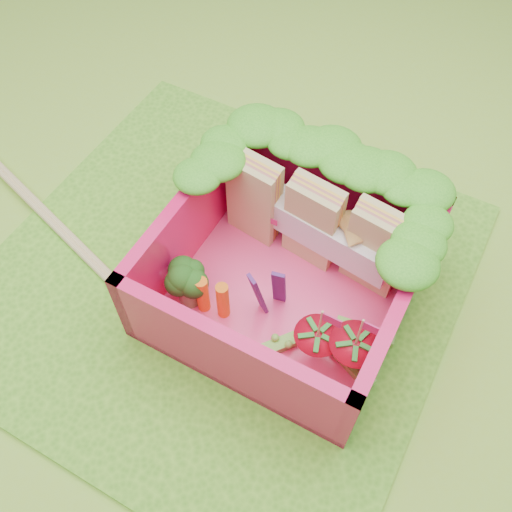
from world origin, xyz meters
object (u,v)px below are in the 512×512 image
object	(u,v)px
sandwich_stack	(314,223)
broccoli	(187,283)
chopsticks	(64,232)
bento_box	(287,267)
strawberry_right	(352,354)
strawberry_left	(316,345)

from	to	relation	value
sandwich_stack	broccoli	distance (m)	0.77
sandwich_stack	chopsticks	world-z (taller)	sandwich_stack
bento_box	strawberry_right	distance (m)	0.57
strawberry_left	chopsticks	distance (m)	1.72
strawberry_left	bento_box	bearing A→B (deg)	137.17
bento_box	strawberry_right	bearing A→B (deg)	-27.22
bento_box	strawberry_right	world-z (taller)	strawberry_right
broccoli	strawberry_left	bearing A→B (deg)	1.72
sandwich_stack	broccoli	world-z (taller)	sandwich_stack
broccoli	strawberry_left	world-z (taller)	strawberry_left
sandwich_stack	chopsticks	size ratio (longest dim) A/B	0.52
strawberry_left	strawberry_right	xyz separation A→B (m)	(0.18, 0.04, 0.01)
bento_box	broccoli	xyz separation A→B (m)	(-0.44, -0.32, -0.05)
strawberry_left	chopsticks	xyz separation A→B (m)	(-1.71, 0.02, -0.16)
sandwich_stack	strawberry_left	size ratio (longest dim) A/B	2.22
sandwich_stack	chopsticks	xyz separation A→B (m)	(-1.40, -0.58, -0.30)
sandwich_stack	broccoli	bearing A→B (deg)	-125.49
bento_box	strawberry_left	size ratio (longest dim) A/B	2.70
sandwich_stack	strawberry_left	world-z (taller)	sandwich_stack
broccoli	strawberry_left	xyz separation A→B (m)	(0.76, 0.02, -0.05)
broccoli	bento_box	bearing A→B (deg)	35.80
strawberry_right	chopsticks	xyz separation A→B (m)	(-1.89, -0.02, -0.17)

